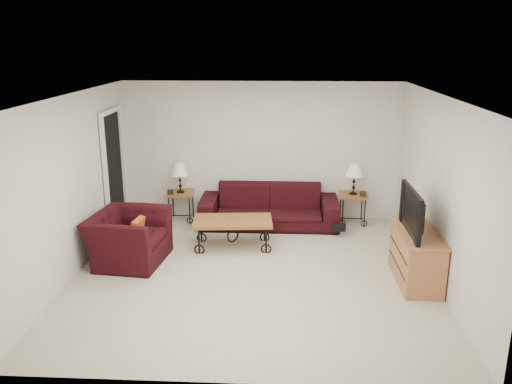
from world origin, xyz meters
The scene contains 20 objects.
ground centered at (0.00, 0.00, 0.00)m, with size 5.00×5.00×0.00m, color beige.
wall_back centered at (0.00, 2.50, 1.25)m, with size 5.00×0.02×2.50m, color silver.
wall_front centered at (0.00, -2.50, 1.25)m, with size 5.00×0.02×2.50m, color silver.
wall_left centered at (-2.50, 0.00, 1.25)m, with size 0.02×5.00×2.50m, color silver.
wall_right centered at (2.50, 0.00, 1.25)m, with size 0.02×5.00×2.50m, color silver.
ceiling centered at (0.00, 0.00, 2.50)m, with size 5.00×5.00×0.00m, color white.
doorway centered at (-2.47, 1.65, 1.02)m, with size 0.08×0.94×2.04m, color black.
sofa centered at (0.16, 2.02, 0.35)m, with size 2.43×0.95×0.71m, color black.
side_table_left centered at (-1.45, 2.20, 0.27)m, with size 0.49×0.49×0.54m, color brown.
side_table_right centered at (1.66, 2.20, 0.28)m, with size 0.51×0.51×0.55m, color brown.
lamp_left centered at (-1.45, 2.20, 0.80)m, with size 0.30×0.30×0.54m, color black, non-canonical shape.
lamp_right centered at (1.66, 2.20, 0.83)m, with size 0.31×0.31×0.55m, color black, non-canonical shape.
photo_frame_left centered at (-1.60, 2.05, 0.58)m, with size 0.11×0.01×0.09m, color black.
photo_frame_right centered at (1.81, 2.05, 0.60)m, with size 0.11×0.01×0.09m, color black.
coffee_table centered at (-0.38, 0.96, 0.23)m, with size 1.24×0.67×0.46m, color brown.
armchair centered at (-1.88, 0.32, 0.37)m, with size 1.15×1.01×0.75m, color black.
throw_pillow centered at (-1.73, 0.27, 0.52)m, with size 0.34×0.09×0.34m, color #B24B16.
tv_stand centered at (2.23, -0.13, 0.35)m, with size 0.49×1.18×0.71m, color #BF6D47.
television centered at (2.21, -0.13, 1.01)m, with size 1.06×0.14×0.61m, color black.
backpack centered at (1.36, 1.59, 0.21)m, with size 0.33×0.25×0.42m, color black.
Camera 1 is at (0.40, -6.83, 3.21)m, focal length 36.75 mm.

